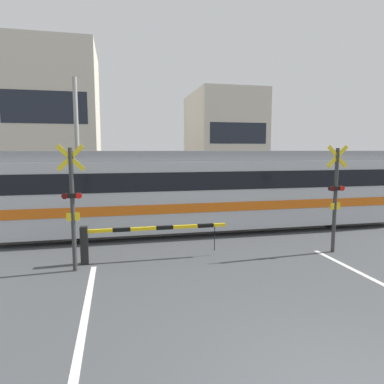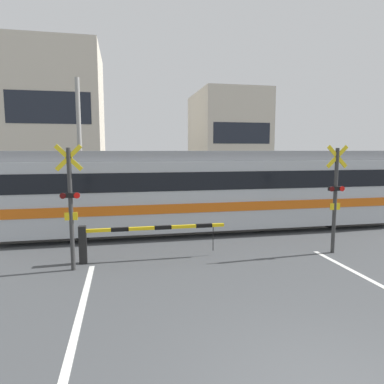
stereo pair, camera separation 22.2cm
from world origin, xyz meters
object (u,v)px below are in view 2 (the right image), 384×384
object	(u,v)px
commuter_train	(211,188)
crossing_barrier_far	(226,200)
crossing_signal_left	(71,202)
pedestrian	(188,192)
crossing_signal_right	(335,194)
crossing_barrier_near	(124,236)

from	to	relation	value
commuter_train	crossing_barrier_far	size ratio (longest dim) A/B	3.74
commuter_train	crossing_barrier_far	world-z (taller)	commuter_train
commuter_train	crossing_signal_left	bearing A→B (deg)	-140.91
pedestrian	crossing_signal_right	bearing A→B (deg)	-71.00
crossing_barrier_near	crossing_signal_right	bearing A→B (deg)	-4.61
crossing_barrier_near	pedestrian	xyz separation A→B (m)	(3.35, 7.78, 0.19)
crossing_signal_right	crossing_signal_left	bearing A→B (deg)	180.00
crossing_barrier_far	crossing_signal_right	xyz separation A→B (m)	(1.32, -6.59, 1.07)
crossing_barrier_near	pedestrian	bearing A→B (deg)	66.69
crossing_barrier_near	crossing_barrier_far	world-z (taller)	same
crossing_barrier_near	pedestrian	size ratio (longest dim) A/B	2.58
crossing_barrier_far	crossing_signal_left	distance (m)	9.11
crossing_barrier_near	crossing_signal_left	size ratio (longest dim) A/B	1.27
crossing_barrier_near	crossing_barrier_far	xyz separation A→B (m)	(4.89, 6.09, 0.00)
pedestrian	crossing_barrier_near	bearing A→B (deg)	-113.31
crossing_barrier_far	pedestrian	distance (m)	2.29
crossing_signal_left	crossing_barrier_near	bearing A→B (deg)	20.75
crossing_barrier_near	crossing_signal_left	distance (m)	1.77
crossing_barrier_far	crossing_signal_right	size ratio (longest dim) A/B	1.27
crossing_signal_left	crossing_signal_right	bearing A→B (deg)	0.00
crossing_signal_left	pedestrian	world-z (taller)	crossing_signal_left
crossing_signal_left	crossing_barrier_far	bearing A→B (deg)	46.71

